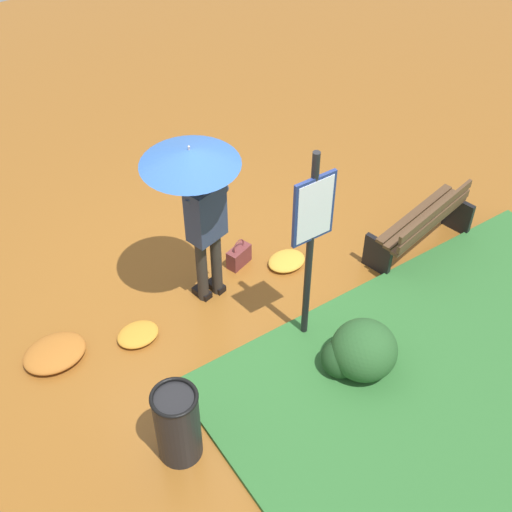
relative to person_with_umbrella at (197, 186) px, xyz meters
name	(u,v)px	position (x,y,z in m)	size (l,w,h in m)	color
ground_plane	(209,297)	(-0.04, 0.02, -1.55)	(18.00, 18.00, 0.00)	brown
grass_verge	(496,412)	(-1.54, 2.84, -1.53)	(4.80, 4.00, 0.05)	#2D662D
person_with_umbrella	(197,186)	(0.00, 0.00, 0.00)	(0.96, 0.96, 2.04)	#2D2823
info_sign_post	(312,231)	(-0.61, 1.03, -0.11)	(0.44, 0.07, 2.30)	black
handbag	(239,256)	(-0.60, -0.25, -1.42)	(0.33, 0.23, 0.37)	brown
park_bench	(424,224)	(-2.52, 0.73, -1.15)	(1.42, 0.66, 0.75)	black
trash_bin	(178,424)	(1.15, 1.53, -1.13)	(0.42, 0.42, 0.83)	black
shrub_cluster	(360,352)	(-0.77, 1.70, -1.27)	(0.72, 0.66, 0.59)	#285628
leaf_pile_near_person	(55,353)	(1.70, -0.11, -1.48)	(0.65, 0.52, 0.14)	#A86023
leaf_pile_by_bench	(287,261)	(-1.06, 0.06, -1.50)	(0.45, 0.36, 0.10)	gold
leaf_pile_far_path	(138,334)	(0.88, 0.11, -1.50)	(0.45, 0.36, 0.10)	#C68428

